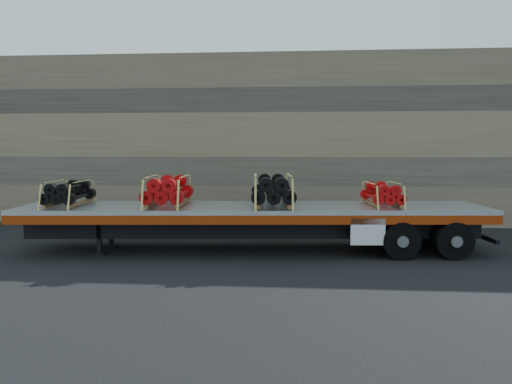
# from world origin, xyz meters

# --- Properties ---
(ground) EXTENTS (120.00, 120.00, 0.00)m
(ground) POSITION_xyz_m (0.00, 0.00, 0.00)
(ground) COLOR black
(ground) RESTS_ON ground
(rock_wall) EXTENTS (44.00, 3.00, 7.00)m
(rock_wall) POSITION_xyz_m (0.00, 6.50, 3.50)
(rock_wall) COLOR #7A6B54
(rock_wall) RESTS_ON ground
(trailer) EXTENTS (14.20, 3.89, 1.40)m
(trailer) POSITION_xyz_m (-0.02, -0.16, 0.70)
(trailer) COLOR silver
(trailer) RESTS_ON ground
(bundle_front) EXTENTS (1.18, 2.11, 0.72)m
(bundle_front) POSITION_xyz_m (-5.61, -0.64, 1.76)
(bundle_front) COLOR black
(bundle_front) RESTS_ON trailer
(bundle_midfront) EXTENTS (1.43, 2.54, 0.87)m
(bundle_midfront) POSITION_xyz_m (-2.58, -0.38, 1.84)
(bundle_midfront) COLOR #BE0A0B
(bundle_midfront) RESTS_ON trailer
(bundle_midrear) EXTENTS (1.48, 2.63, 0.90)m
(bundle_midrear) POSITION_xyz_m (0.58, -0.10, 1.85)
(bundle_midrear) COLOR black
(bundle_midrear) RESTS_ON trailer
(bundle_rear) EXTENTS (1.11, 1.97, 0.67)m
(bundle_rear) POSITION_xyz_m (3.92, 0.18, 1.74)
(bundle_rear) COLOR #BE0A0B
(bundle_rear) RESTS_ON trailer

